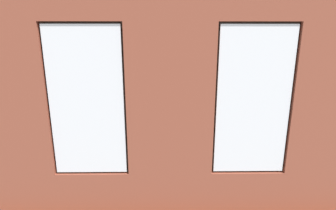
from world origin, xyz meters
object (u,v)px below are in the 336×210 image
couch_left (258,135)px  potted_plant_corner_near_left (240,106)px  potted_plant_beside_window_right (87,157)px  couch_by_window (161,170)px  remote_silver (161,124)px  potted_plant_foreground_right (96,107)px  potted_plant_by_left_couch (227,117)px  cup_ceramic (180,122)px  tv_flatscreen (72,109)px  potted_plant_mid_room_small (201,123)px  candle_jar (171,125)px  remote_black (167,125)px  coffee_table (167,127)px  potted_plant_near_tv (83,134)px  papasan_chair (167,110)px  media_console (74,130)px  potted_plant_between_couches (238,147)px  table_plant_small (153,122)px

couch_left → potted_plant_corner_near_left: size_ratio=2.62×
potted_plant_corner_near_left → potted_plant_beside_window_right: bearing=45.8°
couch_by_window → remote_silver: size_ratio=11.07×
potted_plant_foreground_right → potted_plant_by_left_couch: size_ratio=2.45×
couch_by_window → remote_silver: bearing=-89.6°
couch_by_window → cup_ceramic: bearing=-101.4°
tv_flatscreen → potted_plant_by_left_couch: (-4.29, -0.76, -0.47)m
potted_plant_mid_room_small → candle_jar: bearing=24.2°
remote_black → remote_silver: size_ratio=1.00×
coffee_table → potted_plant_near_tv: size_ratio=1.77×
potted_plant_beside_window_right → papasan_chair: bearing=-110.8°
candle_jar → potted_plant_mid_room_small: potted_plant_mid_room_small is taller
cup_ceramic → tv_flatscreen: bearing=-0.9°
media_console → potted_plant_by_left_couch: potted_plant_by_left_couch is taller
media_console → remote_black: bearing=176.0°
couch_by_window → potted_plant_near_tv: (1.81, -1.47, 0.12)m
candle_jar → potted_plant_foreground_right: bearing=-34.5°
coffee_table → potted_plant_mid_room_small: bearing=-164.4°
candle_jar → papasan_chair: 1.47m
candle_jar → remote_silver: bearing=-40.3°
couch_by_window → potted_plant_mid_room_small: couch_by_window is taller
potted_plant_between_couches → potted_plant_by_left_couch: size_ratio=2.47×
potted_plant_foreground_right → couch_left: bearing=155.2°
media_console → potted_plant_corner_near_left: size_ratio=1.17×
remote_black → potted_plant_near_tv: (1.95, 0.74, 0.03)m
remote_black → potted_plant_by_left_couch: (-1.79, -0.94, -0.08)m
papasan_chair → potted_plant_between_couches: bearing=109.4°
couch_left → remote_black: 2.26m
potted_plant_corner_near_left → potted_plant_near_tv: bearing=27.8°
remote_silver → potted_plant_near_tv: bearing=-147.1°
remote_black → potted_plant_beside_window_right: potted_plant_beside_window_right is taller
media_console → cup_ceramic: bearing=179.1°
cup_ceramic → potted_plant_between_couches: (-0.90, 2.30, 0.30)m
couch_by_window → potted_plant_mid_room_small: (-1.05, -2.47, 0.05)m
media_console → potted_plant_beside_window_right: bearing=113.9°
couch_by_window → potted_plant_between_couches: bearing=-178.0°
potted_plant_between_couches → potted_plant_foreground_right: size_ratio=1.01×
table_plant_small → potted_plant_mid_room_small: size_ratio=0.42×
papasan_chair → potted_plant_beside_window_right: bearing=69.2°
coffee_table → potted_plant_near_tv: (1.95, 0.74, 0.10)m
couch_by_window → couch_left: same height
couch_left → cup_ceramic: couch_left is taller
media_console → potted_plant_near_tv: size_ratio=1.37×
remote_black → potted_plant_near_tv: potted_plant_near_tv is taller
tv_flatscreen → potted_plant_near_tv: (-0.55, 0.92, -0.36)m
remote_silver → media_console: size_ratio=0.18×
cup_ceramic → candle_jar: 0.35m
cup_ceramic → potted_plant_foreground_right: 2.88m
potted_plant_corner_near_left → coffee_table: bearing=33.0°
couch_by_window → potted_plant_corner_near_left: size_ratio=2.35×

